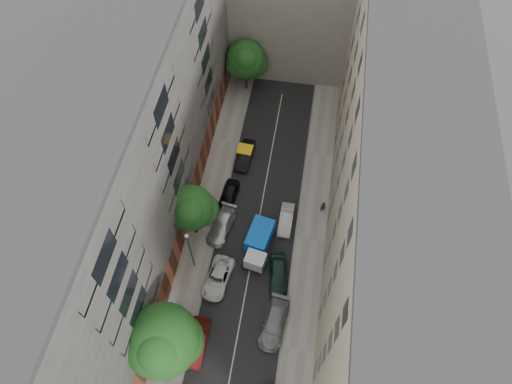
% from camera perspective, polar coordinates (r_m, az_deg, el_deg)
% --- Properties ---
extents(ground, '(120.00, 120.00, 0.00)m').
position_cam_1_polar(ground, '(46.97, 0.08, -5.03)').
color(ground, '#4C4C49').
rests_on(ground, ground).
extents(road_surface, '(8.00, 44.00, 0.02)m').
position_cam_1_polar(road_surface, '(46.96, 0.08, -5.02)').
color(road_surface, black).
rests_on(road_surface, ground).
extents(sidewalk_left, '(3.00, 44.00, 0.15)m').
position_cam_1_polar(sidewalk_left, '(47.63, -6.48, -4.00)').
color(sidewalk_left, gray).
rests_on(sidewalk_left, ground).
extents(sidewalk_right, '(3.00, 44.00, 0.15)m').
position_cam_1_polar(sidewalk_right, '(46.82, 6.77, -5.92)').
color(sidewalk_right, gray).
rests_on(sidewalk_right, ground).
extents(building_left, '(8.00, 44.00, 20.00)m').
position_cam_1_polar(building_left, '(40.88, -15.33, 3.91)').
color(building_left, '#484543').
rests_on(building_left, ground).
extents(building_right, '(8.00, 44.00, 20.00)m').
position_cam_1_polar(building_right, '(38.97, 16.28, -0.34)').
color(building_right, tan).
rests_on(building_right, ground).
extents(tarp_truck, '(2.87, 5.42, 2.36)m').
position_cam_1_polar(tarp_truck, '(44.94, 0.32, -6.43)').
color(tarp_truck, black).
rests_on(tarp_truck, ground).
extents(car_left_1, '(1.61, 4.48, 1.47)m').
position_cam_1_polar(car_left_1, '(42.53, -7.33, -18.11)').
color(car_left_1, '#4E110F').
rests_on(car_left_1, ground).
extents(car_left_2, '(2.79, 4.92, 1.30)m').
position_cam_1_polar(car_left_2, '(44.32, -4.79, -10.66)').
color(car_left_2, silver).
rests_on(car_left_2, ground).
extents(car_left_3, '(2.75, 5.08, 1.40)m').
position_cam_1_polar(car_left_3, '(46.67, -4.33, -4.19)').
color(car_left_3, '#B8B8BD').
rests_on(car_left_3, ground).
extents(car_left_4, '(2.03, 4.28, 1.41)m').
position_cam_1_polar(car_left_4, '(48.41, -3.47, -0.49)').
color(car_left_4, black).
rests_on(car_left_4, ground).
extents(car_left_5, '(1.80, 4.44, 1.43)m').
position_cam_1_polar(car_left_5, '(51.40, -1.37, 4.61)').
color(car_left_5, black).
rests_on(car_left_5, ground).
extents(car_right_1, '(2.60, 5.26, 1.47)m').
position_cam_1_polar(car_right_1, '(42.69, 2.31, -16.06)').
color(car_right_1, slate).
rests_on(car_right_1, ground).
extents(car_right_2, '(2.38, 4.55, 1.48)m').
position_cam_1_polar(car_right_2, '(44.29, 2.80, -10.16)').
color(car_right_2, '#152F24').
rests_on(car_right_2, ground).
extents(car_right_3, '(1.38, 3.86, 1.27)m').
position_cam_1_polar(car_right_3, '(47.05, 3.77, -3.45)').
color(car_right_3, silver).
rests_on(car_right_3, ground).
extents(tree_near, '(6.06, 5.90, 8.57)m').
position_cam_1_polar(tree_near, '(37.85, -11.51, -17.95)').
color(tree_near, '#382619').
rests_on(tree_near, sidewalk_left).
extents(tree_mid, '(4.81, 4.46, 7.04)m').
position_cam_1_polar(tree_mid, '(43.17, -8.03, -2.19)').
color(tree_mid, '#382619').
rests_on(tree_mid, sidewalk_left).
extents(tree_far, '(4.97, 4.65, 6.90)m').
position_cam_1_polar(tree_far, '(56.10, -1.21, 16.04)').
color(tree_far, '#382619').
rests_on(tree_far, sidewalk_left).
extents(lamp_post, '(0.36, 0.36, 6.46)m').
position_cam_1_polar(lamp_post, '(42.04, -8.29, -6.89)').
color(lamp_post, '#18552A').
rests_on(lamp_post, sidewalk_left).
extents(pedestrian, '(0.67, 0.53, 1.60)m').
position_cam_1_polar(pedestrian, '(47.87, 8.37, -1.79)').
color(pedestrian, black).
rests_on(pedestrian, sidewalk_right).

